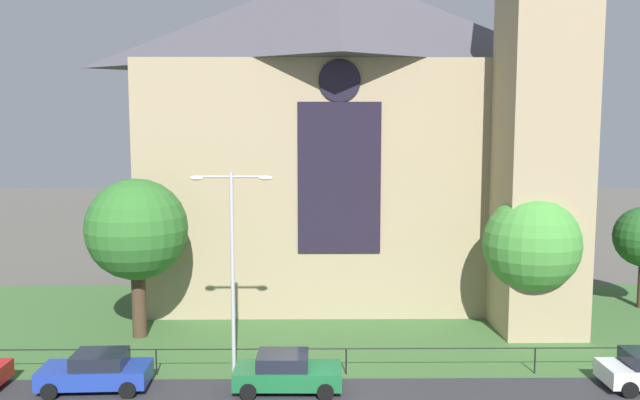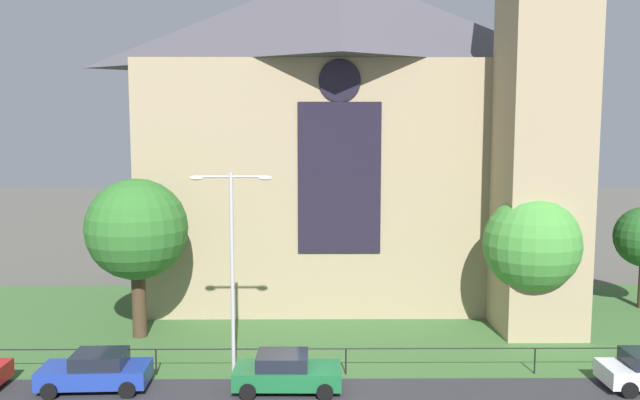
{
  "view_description": "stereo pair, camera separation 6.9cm",
  "coord_description": "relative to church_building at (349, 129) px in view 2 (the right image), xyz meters",
  "views": [
    {
      "loc": [
        0.38,
        -23.35,
        10.2
      ],
      "look_at": [
        0.7,
        8.0,
        6.78
      ],
      "focal_mm": 35.78,
      "sensor_mm": 36.0,
      "label": 1
    },
    {
      "loc": [
        0.45,
        -23.35,
        10.2
      ],
      "look_at": [
        0.7,
        8.0,
        6.78
      ],
      "focal_mm": 35.78,
      "sensor_mm": 36.0,
      "label": 2
    }
  ],
  "objects": [
    {
      "name": "ground",
      "position": [
        -2.51,
        -5.71,
        -10.27
      ],
      "size": [
        160.0,
        160.0,
        0.0
      ],
      "primitive_type": "plane",
      "color": "#56544C"
    },
    {
      "name": "grass_verge",
      "position": [
        -2.51,
        -7.71,
        -10.27
      ],
      "size": [
        120.0,
        20.0,
        0.01
      ],
      "primitive_type": "cube",
      "color": "#3D6633",
      "rests_on": "ground"
    },
    {
      "name": "church_building",
      "position": [
        0.0,
        0.0,
        0.0
      ],
      "size": [
        23.2,
        16.2,
        26.0
      ],
      "color": "tan",
      "rests_on": "ground"
    },
    {
      "name": "iron_railing",
      "position": [
        -0.77,
        -13.21,
        -9.3
      ],
      "size": [
        31.92,
        0.07,
        1.13
      ],
      "color": "black",
      "rests_on": "ground"
    },
    {
      "name": "tree_left_near",
      "position": [
        -10.79,
        -8.19,
        -4.91
      ],
      "size": [
        4.96,
        4.96,
        7.9
      ],
      "color": "#423021",
      "rests_on": "ground"
    },
    {
      "name": "tree_right_near",
      "position": [
        8.5,
        -8.58,
        -5.59
      ],
      "size": [
        4.71,
        4.71,
        7.08
      ],
      "color": "#4C3823",
      "rests_on": "ground"
    },
    {
      "name": "streetlamp_near",
      "position": [
        -5.47,
        -13.31,
        -4.87
      ],
      "size": [
        3.37,
        0.26,
        8.54
      ],
      "color": "#B2B2B7",
      "rests_on": "ground"
    },
    {
      "name": "parked_car_blue",
      "position": [
        -10.73,
        -14.7,
        -9.53
      ],
      "size": [
        4.27,
        2.16,
        1.51
      ],
      "rotation": [
        0.0,
        0.0,
        3.18
      ],
      "color": "#1E3899",
      "rests_on": "ground"
    },
    {
      "name": "parked_car_green",
      "position": [
        -3.2,
        -14.89,
        -9.53
      ],
      "size": [
        4.23,
        2.07,
        1.51
      ],
      "rotation": [
        0.0,
        0.0,
        -0.01
      ],
      "color": "#196033",
      "rests_on": "ground"
    }
  ]
}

